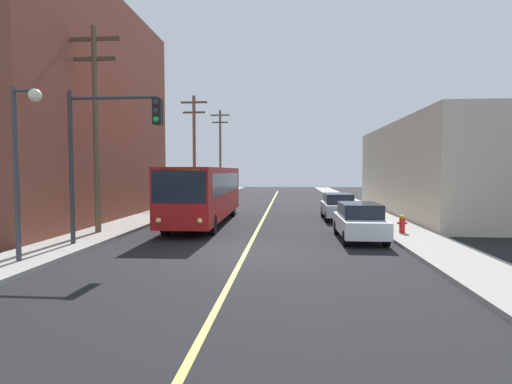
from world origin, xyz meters
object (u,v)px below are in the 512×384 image
Objects in this scene: parked_car_white at (359,221)px; utility_pole_mid at (194,144)px; utility_pole_near at (96,120)px; utility_pole_far at (220,148)px; street_lamp_left at (22,148)px; city_bus at (205,192)px; traffic_signal_left_corner at (108,138)px; fire_hydrant at (402,224)px; parked_car_silver at (338,206)px.

parked_car_white is 22.12m from utility_pole_mid.
utility_pole_mid is at bearing 88.76° from utility_pole_near.
utility_pole_far is (-11.72, 32.55, 5.04)m from parked_car_white.
street_lamp_left reaches higher than parked_car_white.
utility_pole_near reaches higher than city_bus.
utility_pole_mid is 1.61× the size of traffic_signal_left_corner.
parked_car_white is at bearing -1.71° from utility_pole_near.
parked_car_white is 5.25× the size of fire_hydrant.
city_bus reaches higher than parked_car_silver.
utility_pole_near is 15.04m from fire_hydrant.
traffic_signal_left_corner is at bearing -106.35° from city_bus.
parked_car_silver is at bearing 90.29° from parked_car_white.
fire_hydrant is at bearing 17.46° from traffic_signal_left_corner.
utility_pole_near is at bearing -91.24° from utility_pole_mid.
utility_pole_mid reaches higher than traffic_signal_left_corner.
utility_pole_mid is 14.33m from utility_pole_far.
traffic_signal_left_corner reaches higher than street_lamp_left.
fire_hydrant is at bearing 3.53° from utility_pole_near.
city_bus is 2.03× the size of traffic_signal_left_corner.
utility_pole_far reaches higher than parked_car_silver.
street_lamp_left is at bearing -153.16° from fire_hydrant.
street_lamp_left is at bearing -114.80° from traffic_signal_left_corner.
utility_pole_far is (0.33, 32.19, 0.47)m from utility_pole_near.
street_lamp_left reaches higher than parked_car_silver.
utility_pole_near is at bearing -176.47° from fire_hydrant.
traffic_signal_left_corner is (1.63, -35.17, -1.58)m from utility_pole_far.
parked_car_silver is at bearing 109.68° from fire_hydrant.
utility_pole_far is 35.24m from traffic_signal_left_corner.
utility_pole_far is 1.90× the size of street_lamp_left.
utility_pole_mid is 23.97m from street_lamp_left.
street_lamp_left is at bearing -108.88° from city_bus.
street_lamp_left is (-11.47, -13.09, 2.90)m from parked_car_silver.
parked_car_silver is 0.73× the size of traffic_signal_left_corner.
city_bus is 1.28× the size of utility_pole_near.
fire_hydrant is at bearing -50.85° from utility_pole_mid.
city_bus is 2.77× the size of parked_car_white.
traffic_signal_left_corner is 1.09× the size of street_lamp_left.
utility_pole_far is at bearing 90.32° from street_lamp_left.
fire_hydrant is at bearing 29.69° from parked_car_white.
utility_pole_far is at bearing 90.24° from utility_pole_mid.
traffic_signal_left_corner is (1.96, -2.98, -1.11)m from utility_pole_near.
utility_pole_near is at bearing 123.29° from traffic_signal_left_corner.
parked_car_silver reaches higher than fire_hydrant.
utility_pole_mid is (0.39, 17.87, 0.05)m from utility_pole_near.
utility_pole_mid is at bearing 90.37° from street_lamp_left.
utility_pole_near reaches higher than traffic_signal_left_corner.
parked_car_white is 0.46× the size of utility_pole_mid.
parked_car_silver is at bearing 30.38° from utility_pole_near.
street_lamp_left is at bearing -89.63° from utility_pole_mid.
utility_pole_mid is at bearing 105.94° from city_bus.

